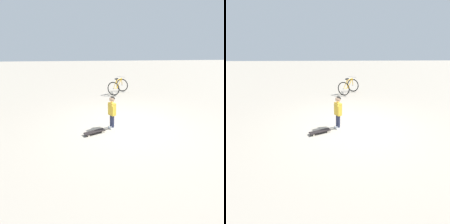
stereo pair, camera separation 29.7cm
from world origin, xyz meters
TOP-DOWN VIEW (x-y plane):
  - ground_plane at (0.00, 0.00)m, footprint 50.00×50.00m
  - child_person at (-0.56, -0.12)m, footprint 0.26×0.41m
  - skateboard at (-1.12, -0.47)m, footprint 0.68×0.47m
  - bicycle_near at (0.18, 4.35)m, footprint 1.19×1.28m

SIDE VIEW (x-z plane):
  - ground_plane at x=0.00m, z-range 0.00..0.00m
  - skateboard at x=-1.12m, z-range 0.02..0.10m
  - bicycle_near at x=0.18m, z-range -0.04..0.80m
  - child_person at x=-0.56m, z-range 0.13..1.19m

